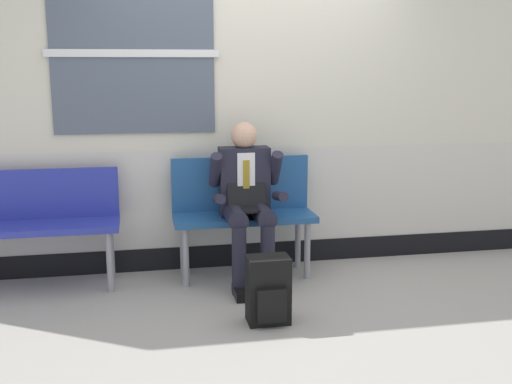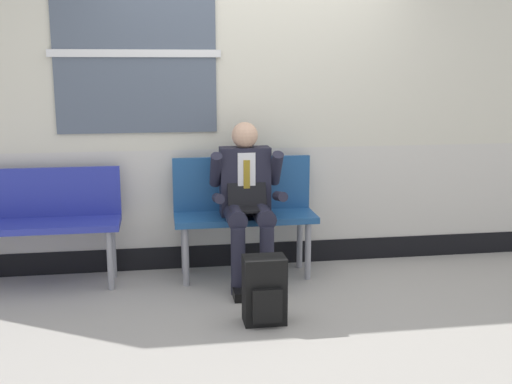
% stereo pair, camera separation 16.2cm
% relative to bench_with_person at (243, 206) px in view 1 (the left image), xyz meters
% --- Properties ---
extents(ground_plane, '(18.00, 18.00, 0.00)m').
position_rel_bench_with_person_xyz_m(ground_plane, '(0.12, -0.50, -0.58)').
color(ground_plane, '#9E9991').
extents(station_wall, '(6.82, 0.17, 3.18)m').
position_rel_bench_with_person_xyz_m(station_wall, '(0.10, 0.27, 1.00)').
color(station_wall, beige).
rests_on(station_wall, ground).
extents(bench_with_person, '(1.14, 0.42, 0.97)m').
position_rel_bench_with_person_xyz_m(bench_with_person, '(0.00, 0.00, 0.00)').
color(bench_with_person, navy).
rests_on(bench_with_person, ground).
extents(bench_empty, '(1.22, 0.42, 0.92)m').
position_rel_bench_with_person_xyz_m(bench_empty, '(-1.60, -0.00, -0.02)').
color(bench_empty, '#28339E').
rests_on(bench_empty, ground).
extents(person_seated, '(0.57, 0.70, 1.27)m').
position_rel_bench_with_person_xyz_m(person_seated, '(-0.00, -0.20, 0.11)').
color(person_seated, '#1E1E2D').
rests_on(person_seated, ground).
extents(backpack, '(0.28, 0.23, 0.46)m').
position_rel_bench_with_person_xyz_m(backpack, '(-0.00, -1.03, -0.35)').
color(backpack, black).
rests_on(backpack, ground).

